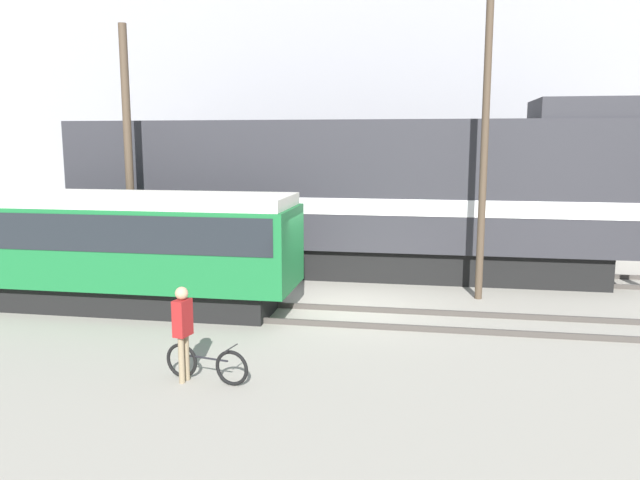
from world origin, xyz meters
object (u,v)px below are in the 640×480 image
object	(u,v)px
freight_locomotive	(345,195)
streetcar	(111,243)
utility_pole_center	(485,144)
utility_pole_left	(129,158)
person	(183,324)
bicycle	(206,364)

from	to	relation	value
freight_locomotive	streetcar	size ratio (longest dim) A/B	1.82
freight_locomotive	streetcar	distance (m)	7.63
freight_locomotive	streetcar	xyz separation A→B (m)	(-5.45, -5.27, -0.88)
streetcar	utility_pole_center	xyz separation A→B (m)	(9.58, 2.63, 2.54)
utility_pole_center	utility_pole_left	bearing A→B (deg)	-180.00
freight_locomotive	utility_pole_center	world-z (taller)	utility_pole_center
freight_locomotive	utility_pole_left	distance (m)	6.82
freight_locomotive	person	bearing A→B (deg)	-99.36
freight_locomotive	streetcar	world-z (taller)	freight_locomotive
freight_locomotive	utility_pole_center	xyz separation A→B (m)	(4.13, -2.63, 1.65)
person	freight_locomotive	bearing A→B (deg)	80.64
streetcar	utility_pole_left	bearing A→B (deg)	105.32
freight_locomotive	utility_pole_left	size ratio (longest dim) A/B	2.30
bicycle	utility_pole_center	xyz separation A→B (m)	(5.35, 7.09, 3.93)
bicycle	person	distance (m)	0.86
person	utility_pole_left	bearing A→B (deg)	122.45
freight_locomotive	utility_pole_left	xyz separation A→B (m)	(-6.17, -2.63, 1.25)
bicycle	person	xyz separation A→B (m)	(-0.40, -0.07, 0.76)
streetcar	bicycle	xyz separation A→B (m)	(4.23, -4.46, -1.40)
person	utility_pole_left	world-z (taller)	utility_pole_left
streetcar	person	size ratio (longest dim) A/B	5.49
freight_locomotive	bicycle	size ratio (longest dim) A/B	10.48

